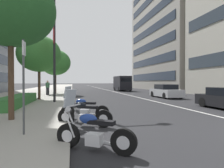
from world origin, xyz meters
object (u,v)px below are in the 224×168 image
motorcycle_second_in_row (93,133)px  parking_sign_by_curb (24,78)px  street_tree_by_lamp_post (11,9)px  motorcycle_far_end_row (84,109)px  motorcycle_under_tarp (83,114)px  car_lead_in_lane (166,91)px  delivery_van_ahead (122,83)px  pedestrian_on_plaza (48,88)px  street_lamp_with_banners (58,31)px  street_tree_far_plaza (55,63)px  street_tree_mid_sidewalk (39,54)px

motorcycle_second_in_row → parking_sign_by_curb: bearing=-2.7°
street_tree_by_lamp_post → motorcycle_far_end_row: bearing=-82.3°
motorcycle_under_tarp → car_lead_in_lane: size_ratio=0.46×
motorcycle_under_tarp → delivery_van_ahead: 27.90m
parking_sign_by_curb → street_tree_by_lamp_post: bearing=23.0°
motorcycle_far_end_row → car_lead_in_lane: 13.32m
car_lead_in_lane → motorcycle_under_tarp: bearing=140.8°
motorcycle_under_tarp → delivery_van_ahead: bearing=-81.9°
car_lead_in_lane → delivery_van_ahead: 15.34m
motorcycle_second_in_row → pedestrian_on_plaza: size_ratio=1.10×
motorcycle_under_tarp → street_lamp_with_banners: bearing=-53.8°
delivery_van_ahead → street_tree_far_plaza: (-7.91, 10.96, 2.72)m
motorcycle_under_tarp → street_tree_mid_sidewalk: size_ratio=0.36×
car_lead_in_lane → street_lamp_with_banners: street_lamp_with_banners is taller
motorcycle_far_end_row → street_tree_far_plaza: street_tree_far_plaza is taller
motorcycle_under_tarp → car_lead_in_lane: bearing=-103.3°
parking_sign_by_curb → street_lamp_with_banners: size_ratio=0.30×
delivery_van_ahead → street_tree_far_plaza: bearing=126.2°
car_lead_in_lane → motorcycle_far_end_row: bearing=137.1°
street_tree_by_lamp_post → street_tree_mid_sidewalk: street_tree_by_lamp_post is taller
motorcycle_second_in_row → street_tree_mid_sidewalk: (12.91, 3.27, 3.61)m
motorcycle_second_in_row → car_lead_in_lane: 16.58m
parking_sign_by_curb → street_lamp_with_banners: bearing=-2.0°
car_lead_in_lane → street_lamp_with_banners: bearing=108.4°
motorcycle_far_end_row → street_tree_by_lamp_post: street_tree_by_lamp_post is taller
motorcycle_second_in_row → motorcycle_under_tarp: motorcycle_under_tarp is taller
car_lead_in_lane → street_tree_mid_sidewalk: 12.81m
delivery_van_ahead → pedestrian_on_plaza: 15.74m
motorcycle_under_tarp → street_lamp_with_banners: street_lamp_with_banners is taller
delivery_van_ahead → street_tree_far_plaza: size_ratio=0.96×
delivery_van_ahead → parking_sign_by_curb: 29.71m
motorcycle_far_end_row → motorcycle_second_in_row: bearing=108.6°
delivery_van_ahead → street_tree_far_plaza: street_tree_far_plaza is taller
motorcycle_second_in_row → motorcycle_under_tarp: 2.63m
car_lead_in_lane → motorcycle_second_in_row: bearing=146.7°
motorcycle_second_in_row → pedestrian_on_plaza: 18.88m
street_tree_far_plaza → pedestrian_on_plaza: street_tree_far_plaza is taller
motorcycle_second_in_row → car_lead_in_lane: motorcycle_second_in_row is taller
delivery_van_ahead → parking_sign_by_curb: size_ratio=2.00×
street_tree_mid_sidewalk → motorcycle_second_in_row: bearing=-165.8°
motorcycle_second_in_row → delivery_van_ahead: (29.21, -8.34, 0.98)m
delivery_van_ahead → street_lamp_with_banners: street_lamp_with_banners is taller
motorcycle_under_tarp → street_lamp_with_banners: 9.29m
delivery_van_ahead → street_lamp_with_banners: bearing=152.9°
parking_sign_by_curb → motorcycle_under_tarp: bearing=-53.0°
motorcycle_far_end_row → parking_sign_by_curb: bearing=75.3°
motorcycle_under_tarp → street_tree_by_lamp_post: street_tree_by_lamp_post is taller
street_tree_mid_sidewalk → motorcycle_far_end_row: bearing=-159.5°
pedestrian_on_plaza → parking_sign_by_curb: bearing=9.0°
motorcycle_under_tarp → pedestrian_on_plaza: (15.96, 3.19, 0.53)m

